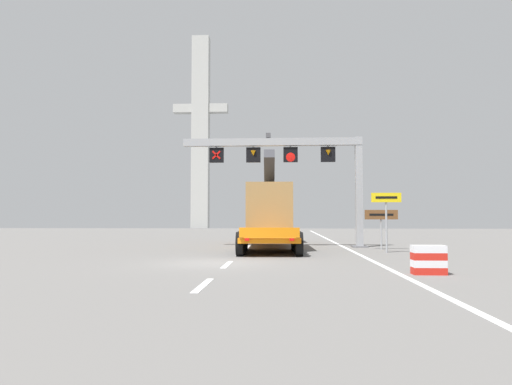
{
  "coord_description": "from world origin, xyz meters",
  "views": [
    {
      "loc": [
        2.57,
        -18.34,
        1.78
      ],
      "look_at": [
        1.01,
        9.68,
        3.23
      ],
      "focal_mm": 33.29,
      "sensor_mm": 36.0,
      "label": 1
    }
  ],
  "objects_px": {
    "heavy_haul_truck_orange": "(269,214)",
    "exit_sign_yellow": "(386,208)",
    "crash_barrier_striped": "(429,260)",
    "bridge_pylon_distant": "(201,129)",
    "overhead_lane_gantry": "(296,159)",
    "tourist_info_sign_brown": "(381,219)"
  },
  "relations": [
    {
      "from": "tourist_info_sign_brown",
      "to": "bridge_pylon_distant",
      "type": "bearing_deg",
      "value": 110.53
    },
    {
      "from": "heavy_haul_truck_orange",
      "to": "exit_sign_yellow",
      "type": "relative_size",
      "value": 4.72
    },
    {
      "from": "tourist_info_sign_brown",
      "to": "crash_barrier_striped",
      "type": "xyz_separation_m",
      "value": [
        -0.93,
        -11.49,
        -1.24
      ]
    },
    {
      "from": "exit_sign_yellow",
      "to": "heavy_haul_truck_orange",
      "type": "bearing_deg",
      "value": 140.45
    },
    {
      "from": "overhead_lane_gantry",
      "to": "bridge_pylon_distant",
      "type": "distance_m",
      "value": 51.97
    },
    {
      "from": "heavy_haul_truck_orange",
      "to": "bridge_pylon_distant",
      "type": "xyz_separation_m",
      "value": [
        -12.68,
        48.14,
        14.3
      ]
    },
    {
      "from": "heavy_haul_truck_orange",
      "to": "crash_barrier_striped",
      "type": "bearing_deg",
      "value": -69.06
    },
    {
      "from": "tourist_info_sign_brown",
      "to": "bridge_pylon_distant",
      "type": "xyz_separation_m",
      "value": [
        -18.93,
        50.55,
        14.6
      ]
    },
    {
      "from": "heavy_haul_truck_orange",
      "to": "exit_sign_yellow",
      "type": "bearing_deg",
      "value": -39.55
    },
    {
      "from": "exit_sign_yellow",
      "to": "bridge_pylon_distant",
      "type": "bearing_deg",
      "value": 109.37
    },
    {
      "from": "exit_sign_yellow",
      "to": "tourist_info_sign_brown",
      "type": "xyz_separation_m",
      "value": [
        0.26,
        2.53,
        -0.55
      ]
    },
    {
      "from": "heavy_haul_truck_orange",
      "to": "exit_sign_yellow",
      "type": "distance_m",
      "value": 7.77
    },
    {
      "from": "crash_barrier_striped",
      "to": "bridge_pylon_distant",
      "type": "xyz_separation_m",
      "value": [
        -18.0,
        62.04,
        15.84
      ]
    },
    {
      "from": "overhead_lane_gantry",
      "to": "bridge_pylon_distant",
      "type": "xyz_separation_m",
      "value": [
        -14.29,
        48.73,
        11.03
      ]
    },
    {
      "from": "overhead_lane_gantry",
      "to": "bridge_pylon_distant",
      "type": "height_order",
      "value": "bridge_pylon_distant"
    },
    {
      "from": "exit_sign_yellow",
      "to": "crash_barrier_striped",
      "type": "bearing_deg",
      "value": -94.23
    },
    {
      "from": "overhead_lane_gantry",
      "to": "crash_barrier_striped",
      "type": "xyz_separation_m",
      "value": [
        3.71,
        -13.31,
        -4.81
      ]
    },
    {
      "from": "overhead_lane_gantry",
      "to": "exit_sign_yellow",
      "type": "relative_size",
      "value": 3.67
    },
    {
      "from": "crash_barrier_striped",
      "to": "exit_sign_yellow",
      "type": "bearing_deg",
      "value": 85.77
    },
    {
      "from": "bridge_pylon_distant",
      "to": "overhead_lane_gantry",
      "type": "bearing_deg",
      "value": -73.66
    },
    {
      "from": "heavy_haul_truck_orange",
      "to": "crash_barrier_striped",
      "type": "relative_size",
      "value": 14.02
    },
    {
      "from": "exit_sign_yellow",
      "to": "crash_barrier_striped",
      "type": "distance_m",
      "value": 9.17
    }
  ]
}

